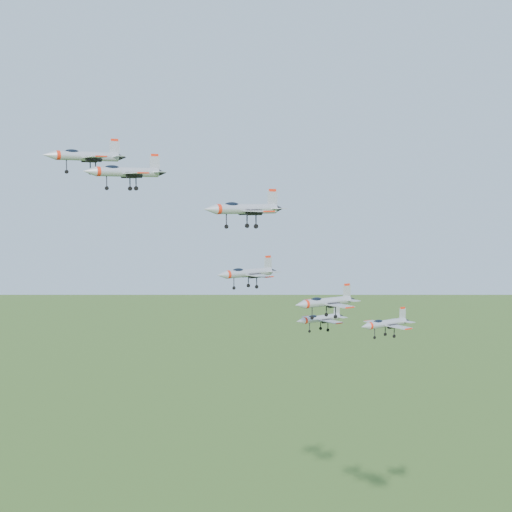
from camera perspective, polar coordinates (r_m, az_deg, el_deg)
jet_lead at (r=114.92m, az=-13.54°, el=7.80°), size 13.51×11.14×3.61m
jet_left_high at (r=109.48m, az=-10.45°, el=6.65°), size 13.37×11.01×3.58m
jet_right_high at (r=88.86m, az=-0.97°, el=3.81°), size 11.74×9.69×3.14m
jet_left_low at (r=117.44m, az=-0.73°, el=-1.35°), size 12.41×10.38×3.32m
jet_right_low at (r=110.21m, az=5.57°, el=-3.68°), size 12.08×10.01×3.23m
jet_trail at (r=125.76m, az=5.13°, el=-5.00°), size 10.87×9.03×2.90m
jet_extra at (r=142.61m, az=10.30°, el=-5.33°), size 13.38×11.12×3.58m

